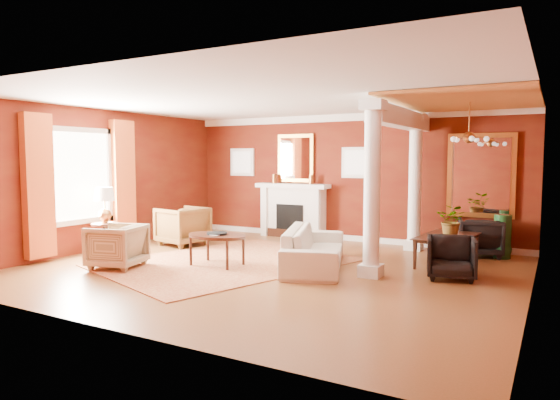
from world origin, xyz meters
The scene contains 27 objects.
ground centered at (0.00, 0.00, 0.00)m, with size 8.00×8.00×0.00m, color brown.
room_shell centered at (0.00, 0.00, 2.02)m, with size 8.04×7.04×2.92m.
fireplace centered at (-1.30, 3.32, 0.65)m, with size 1.85×0.42×1.29m.
overmantel_mirror centered at (-1.30, 3.45, 1.90)m, with size 0.95×0.07×1.15m.
flank_window_left centered at (-2.85, 3.46, 1.80)m, with size 0.70×0.07×0.70m.
flank_window_right centered at (0.25, 3.46, 1.80)m, with size 0.70×0.07×0.70m.
left_window centered at (-3.89, -0.60, 1.42)m, with size 0.21×2.55×2.60m.
column_front centered at (1.70, 0.30, 1.43)m, with size 0.36×0.36×2.80m.
column_back centered at (1.70, 3.00, 1.43)m, with size 0.36×0.36×2.80m.
header_beam centered at (1.70, 1.90, 2.62)m, with size 0.30×3.20×0.32m, color white.
amber_ceiling centered at (2.85, 1.75, 2.87)m, with size 2.30×3.40×0.04m, color #D3893E.
dining_mirror centered at (2.90, 3.45, 1.55)m, with size 1.30×0.07×1.70m.
chandelier centered at (2.90, 1.80, 2.25)m, with size 0.60×0.62×0.75m.
crown_trim centered at (0.00, 3.46, 2.82)m, with size 8.00×0.08×0.16m, color white.
base_trim centered at (0.00, 3.46, 0.06)m, with size 8.00×0.08×0.12m, color white.
rug centered at (-0.96, 0.05, 0.01)m, with size 3.17×4.23×0.02m, color maroon.
sofa centered at (0.61, 0.50, 0.46)m, with size 2.36×0.69×0.92m, color white.
armchair_leopard centered at (-2.86, 1.11, 0.47)m, with size 0.91×0.85×0.93m, color black.
armchair_stripe centered at (-2.35, -1.23, 0.42)m, with size 0.81×0.76×0.84m, color tan.
coffee_table centered at (-0.93, -0.24, 0.51)m, with size 1.12×1.12×0.56m.
coffee_book centered at (-0.95, -0.32, 0.67)m, with size 0.16×0.02×0.22m, color black.
side_table centered at (-3.50, -0.45, 0.88)m, with size 0.53×0.53×1.33m.
dining_table centered at (2.61, 1.82, 0.42)m, with size 1.50×0.53×0.84m, color black.
dining_chair_near centered at (2.85, 0.78, 0.37)m, with size 0.72×0.67×0.74m, color black.
dining_chair_far centered at (2.99, 2.99, 0.41)m, with size 0.79×0.74×0.81m, color black.
green_urn centered at (3.38, 2.95, 0.33)m, with size 0.35×0.35×0.85m.
potted_plant centered at (2.66, 1.82, 1.05)m, with size 0.50×0.55×0.43m, color #26591E.
Camera 1 is at (4.26, -7.27, 1.89)m, focal length 32.00 mm.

